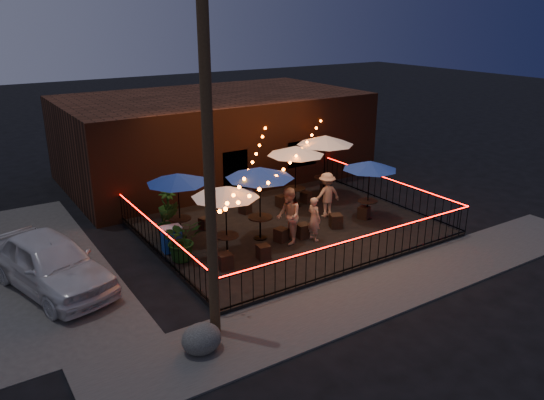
{
  "coord_description": "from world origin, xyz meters",
  "views": [
    {
      "loc": [
        -10.45,
        -13.06,
        7.64
      ],
      "look_at": [
        -0.4,
        2.53,
        1.11
      ],
      "focal_mm": 35.0,
      "sensor_mm": 36.0,
      "label": 1
    }
  ],
  "objects": [
    {
      "name": "ground",
      "position": [
        0.0,
        0.0,
        0.0
      ],
      "size": [
        110.0,
        110.0,
        0.0
      ],
      "primitive_type": "plane",
      "color": "black",
      "rests_on": "ground"
    },
    {
      "name": "patio",
      "position": [
        0.0,
        2.0,
        0.07
      ],
      "size": [
        10.0,
        8.0,
        0.15
      ],
      "primitive_type": "cube",
      "color": "black",
      "rests_on": "ground"
    },
    {
      "name": "sidewalk",
      "position": [
        0.0,
        -3.25,
        0.03
      ],
      "size": [
        18.0,
        2.5,
        0.05
      ],
      "primitive_type": "cube",
      "color": "#413F3C",
      "rests_on": "ground"
    },
    {
      "name": "brick_building",
      "position": [
        1.0,
        9.99,
        2.0
      ],
      "size": [
        14.0,
        8.0,
        4.0
      ],
      "color": "#381B0F",
      "rests_on": "ground"
    },
    {
      "name": "utility_pole",
      "position": [
        -5.4,
        -2.6,
        4.0
      ],
      "size": [
        0.26,
        0.26,
        8.0
      ],
      "primitive_type": "cylinder",
      "color": "#3D2A19",
      "rests_on": "ground"
    },
    {
      "name": "fence_front",
      "position": [
        0.0,
        -2.0,
        0.66
      ],
      "size": [
        10.0,
        0.04,
        1.04
      ],
      "color": "black",
      "rests_on": "patio"
    },
    {
      "name": "fence_left",
      "position": [
        -5.0,
        2.0,
        0.66
      ],
      "size": [
        0.04,
        8.0,
        1.04
      ],
      "rotation": [
        0.0,
        0.0,
        1.57
      ],
      "color": "black",
      "rests_on": "patio"
    },
    {
      "name": "fence_right",
      "position": [
        5.0,
        2.0,
        0.66
      ],
      "size": [
        0.04,
        8.0,
        1.04
      ],
      "rotation": [
        0.0,
        0.0,
        1.57
      ],
      "color": "black",
      "rests_on": "patio"
    },
    {
      "name": "festoon_lights",
      "position": [
        -1.01,
        1.7,
        2.52
      ],
      "size": [
        10.02,
        8.72,
        1.32
      ],
      "color": "#F84703",
      "rests_on": "ground"
    },
    {
      "name": "cafe_table_0",
      "position": [
        -3.15,
        0.96,
        2.34
      ],
      "size": [
        2.54,
        2.54,
        2.4
      ],
      "rotation": [
        0.0,
        0.0,
        0.18
      ],
      "color": "black",
      "rests_on": "patio"
    },
    {
      "name": "cafe_table_1",
      "position": [
        -3.8,
        3.2,
        2.32
      ],
      "size": [
        2.46,
        2.46,
        2.37
      ],
      "rotation": [
        0.0,
        0.0,
        0.16
      ],
      "color": "black",
      "rests_on": "patio"
    },
    {
      "name": "cafe_table_2",
      "position": [
        -1.47,
        1.62,
        2.53
      ],
      "size": [
        2.7,
        2.7,
        2.61
      ],
      "rotation": [
        0.0,
        0.0,
        0.15
      ],
      "color": "black",
      "rests_on": "patio"
    },
    {
      "name": "cafe_table_3",
      "position": [
        1.47,
        3.67,
        2.47
      ],
      "size": [
        2.95,
        2.95,
        2.54
      ],
      "rotation": [
        0.0,
        0.0,
        0.35
      ],
      "color": "black",
      "rests_on": "patio"
    },
    {
      "name": "cafe_table_4",
      "position": [
        3.05,
        1.07,
        2.24
      ],
      "size": [
        2.7,
        2.7,
        2.29
      ],
      "rotation": [
        0.0,
        0.0,
        0.38
      ],
      "color": "black",
      "rests_on": "patio"
    },
    {
      "name": "cafe_table_5",
      "position": [
        3.31,
        4.12,
        2.58
      ],
      "size": [
        2.95,
        2.95,
        2.66
      ],
      "rotation": [
        0.0,
        0.0,
        0.25
      ],
      "color": "black",
      "rests_on": "patio"
    },
    {
      "name": "bistro_chair_0",
      "position": [
        -3.63,
        0.22,
        0.4
      ],
      "size": [
        0.45,
        0.45,
        0.5
      ],
      "primitive_type": "cube",
      "rotation": [
        0.0,
        0.0,
        -0.06
      ],
      "color": "black",
      "rests_on": "patio"
    },
    {
      "name": "bistro_chair_1",
      "position": [
        -2.24,
        0.19,
        0.38
      ],
      "size": [
        0.42,
        0.42,
        0.46
      ],
      "primitive_type": "cube",
      "rotation": [
        0.0,
        0.0,
        3.04
      ],
      "color": "black",
      "rests_on": "patio"
    },
    {
      "name": "bistro_chair_2",
      "position": [
        -3.85,
        3.91,
        0.36
      ],
      "size": [
        0.36,
        0.36,
        0.42
      ],
      "primitive_type": "cube",
      "rotation": [
        0.0,
        0.0,
        0.03
      ],
      "color": "black",
      "rests_on": "patio"
    },
    {
      "name": "bistro_chair_3",
      "position": [
        -2.71,
        3.51,
        0.36
      ],
      "size": [
        0.44,
        0.44,
        0.42
      ],
      "primitive_type": "cube",
      "rotation": [
        0.0,
        0.0,
        3.44
      ],
      "color": "black",
      "rests_on": "patio"
    },
    {
      "name": "bistro_chair_4",
      "position": [
        -0.99,
        1.01,
        0.39
      ],
      "size": [
        0.49,
        0.49,
        0.47
      ],
      "primitive_type": "cube",
      "rotation": [
        0.0,
        0.0,
        0.26
      ],
      "color": "black",
      "rests_on": "patio"
    },
    {
      "name": "bistro_chair_5",
      "position": [
        -0.15,
        0.9,
        0.4
      ],
      "size": [
        0.45,
        0.45,
        0.5
      ],
      "primitive_type": "cube",
      "rotation": [
        0.0,
        0.0,
        3.06
      ],
      "color": "black",
      "rests_on": "patio"
    },
    {
      "name": "bistro_chair_6",
      "position": [
        -0.65,
        4.1,
        0.38
      ],
      "size": [
        0.5,
        0.5,
        0.47
      ],
      "primitive_type": "cube",
      "rotation": [
        0.0,
        0.0,
        0.33
      ],
      "color": "black",
      "rests_on": "patio"
    },
    {
      "name": "bistro_chair_7",
      "position": [
        0.98,
        3.94,
        0.38
      ],
      "size": [
        0.43,
        0.43,
        0.47
      ],
      "primitive_type": "cube",
      "rotation": [
        0.0,
        0.0,
        3.23
      ],
      "color": "black",
      "rests_on": "patio"
    },
    {
      "name": "bistro_chair_8",
      "position": [
        1.41,
        0.97,
        0.4
      ],
      "size": [
        0.56,
        0.56,
        0.51
      ],
      "primitive_type": "cube",
      "rotation": [
        0.0,
        0.0,
        -0.38
      ],
      "color": "black",
      "rests_on": "patio"
    },
    {
      "name": "bistro_chair_9",
      "position": [
        2.91,
        1.11,
        0.38
      ],
      "size": [
        0.53,
        0.53,
        0.47
      ],
      "primitive_type": "cube",
      "rotation": [
        0.0,
        0.0,
        3.58
      ],
      "color": "black",
      "rests_on": "patio"
    },
    {
      "name": "bistro_chair_10",
      "position": [
        2.13,
        3.81,
        0.38
      ],
      "size": [
        0.5,
        0.5,
        0.45
      ],
      "primitive_type": "cube",
      "rotation": [
        0.0,
        0.0,
        0.36
      ],
      "color": "black",
      "rests_on": "patio"
    },
    {
      "name": "bistro_chair_11",
      "position": [
        3.57,
        4.35,
        0.36
      ],
      "size": [
        0.46,
        0.46,
        0.42
      ],
      "primitive_type": "cube",
      "rotation": [
        0.0,
        0.0,
        2.76
      ],
      "color": "black",
      "rests_on": "patio"
    },
    {
      "name": "patron_a",
      "position": [
        0.03,
        0.5,
        0.94
      ],
      "size": [
        0.43,
        0.61,
        1.57
      ],
      "primitive_type": "imported",
      "rotation": [
        0.0,
        0.0,
        1.66
      ],
      "color": "tan",
      "rests_on": "patio"
    },
    {
      "name": "patron_b",
      "position": [
        -0.85,
        0.78,
        1.14
      ],
      "size": [
        1.04,
        1.16,
        1.97
      ],
      "primitive_type": "imported",
      "rotation": [
        0.0,
        0.0,
        -1.94
      ],
      "color": "#D9A997",
      "rests_on": "patio"
    },
    {
      "name": "patron_c",
      "position": [
        1.83,
        2.07,
        1.03
      ],
      "size": [
        1.2,
        0.77,
        1.77
      ],
      "primitive_type": "imported",
      "rotation": [
        0.0,
        0.0,
        3.04
      ],
      "color": "#DEA692",
      "rests_on": "patio"
    },
    {
      "name": "potted_shrub_a",
      "position": [
        -4.46,
        1.53,
        0.84
      ],
      "size": [
        1.26,
        1.1,
        1.39
      ],
      "primitive_type": "imported",
      "rotation": [
        0.0,
        0.0,
        0.01
      ],
      "color": "#11350C",
      "rests_on": "patio"
    },
    {
      "name": "potted_shrub_b",
      "position": [
        -4.28,
        3.07,
        0.9
      ],
      "size": [
        0.86,
        0.71,
        1.49
      ],
      "primitive_type": "imported",
      "rotation": [
        0.0,
        0.0,
        -0.06
      ],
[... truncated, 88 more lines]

